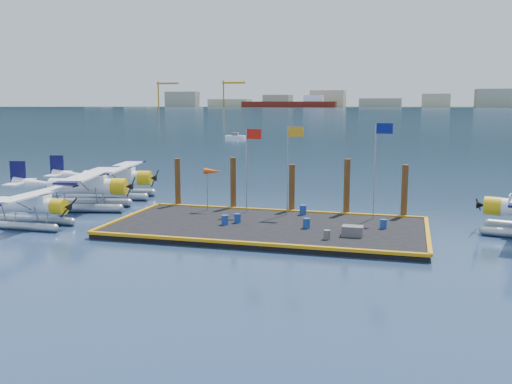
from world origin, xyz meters
TOP-DOWN VIEW (x-y plane):
  - ground at (0.00, 0.00)m, footprint 4000.00×4000.00m
  - dock at (0.00, 0.00)m, footprint 20.00×10.00m
  - dock_bumpers at (0.00, 0.00)m, footprint 20.25×10.25m
  - far_backdrop at (239.91, 1737.52)m, footprint 3050.00×2050.00m
  - seaplane_a at (-15.56, -2.96)m, footprint 7.76×8.54m
  - seaplane_b at (-15.46, 3.63)m, footprint 9.77×10.62m
  - seaplane_c at (-15.89, 9.06)m, footprint 9.54×10.43m
  - drum_0 at (-2.07, 0.15)m, footprint 0.43×0.43m
  - drum_1 at (4.29, -2.91)m, footprint 0.39×0.39m
  - drum_2 at (2.62, -0.28)m, footprint 0.45×0.45m
  - drum_3 at (-2.69, -0.64)m, footprint 0.44×0.44m
  - drum_4 at (7.32, 0.87)m, footprint 0.42×0.42m
  - drum_5 at (1.61, 4.00)m, footprint 0.48×0.48m
  - crate at (5.65, -1.70)m, footprint 1.23×0.82m
  - flagpole_red at (-2.29, 3.80)m, footprint 1.14×0.08m
  - flagpole_yellow at (0.70, 3.80)m, footprint 1.14×0.08m
  - flagpole_blue at (6.70, 3.80)m, footprint 1.14×0.08m
  - windsock at (-5.03, 3.80)m, footprint 1.40×0.44m
  - piling_0 at (-8.50, 5.40)m, footprint 0.44×0.44m
  - piling_1 at (-4.00, 5.40)m, footprint 0.44×0.44m
  - piling_2 at (0.50, 5.40)m, footprint 0.44×0.44m
  - piling_3 at (4.50, 5.40)m, footprint 0.44×0.44m
  - piling_4 at (8.50, 5.40)m, footprint 0.44×0.44m

SIDE VIEW (x-z plane):
  - ground at x=0.00m, z-range 0.00..0.00m
  - dock at x=0.00m, z-range 0.00..0.40m
  - dock_bumpers at x=0.00m, z-range 0.40..0.58m
  - drum_1 at x=4.29m, z-range 0.40..0.95m
  - drum_4 at x=7.32m, z-range 0.40..0.98m
  - drum_0 at x=-2.07m, z-range 0.40..1.01m
  - crate at x=5.65m, z-range 0.40..1.02m
  - drum_3 at x=-2.69m, z-range 0.40..1.03m
  - drum_2 at x=2.62m, z-range 0.40..1.03m
  - drum_5 at x=1.61m, z-range 0.40..1.08m
  - seaplane_a at x=-15.56m, z-range -0.20..2.86m
  - seaplane_c at x=-15.89m, z-range -0.24..3.45m
  - seaplane_b at x=-15.46m, z-range -0.24..3.52m
  - piling_2 at x=0.50m, z-range 0.00..3.80m
  - piling_0 at x=-8.50m, z-range 0.00..4.00m
  - piling_4 at x=8.50m, z-range 0.00..4.00m
  - piling_1 at x=-4.00m, z-range 0.00..4.20m
  - piling_3 at x=4.50m, z-range 0.00..4.30m
  - windsock at x=-5.03m, z-range 1.67..4.79m
  - flagpole_red at x=-2.29m, z-range 1.40..7.40m
  - flagpole_yellow at x=0.70m, z-range 1.41..7.61m
  - flagpole_blue at x=6.70m, z-range 1.44..7.94m
  - far_backdrop at x=239.91m, z-range -395.55..414.45m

